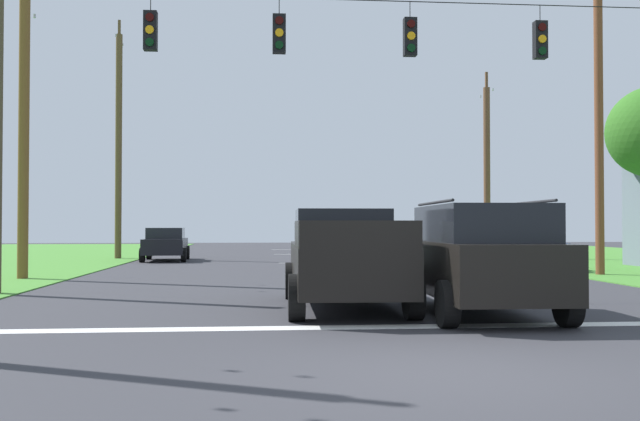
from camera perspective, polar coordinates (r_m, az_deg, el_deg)
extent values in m
plane|color=#333338|center=(8.15, 10.53, -12.65)|extent=(120.00, 120.00, 0.00)
cube|color=white|center=(11.48, 5.84, -9.30)|extent=(14.75, 0.45, 0.01)
cube|color=white|center=(17.38, 2.10, -6.56)|extent=(2.50, 0.15, 0.01)
cube|color=white|center=(23.69, 0.20, -5.14)|extent=(2.50, 0.15, 0.01)
cube|color=white|center=(30.78, -1.00, -4.24)|extent=(2.50, 0.15, 0.01)
cube|color=white|center=(40.00, -1.92, -3.55)|extent=(2.50, 0.15, 0.01)
cube|color=white|center=(48.11, -2.44, -3.16)|extent=(2.50, 0.15, 0.01)
cylinder|color=black|center=(18.28, 2.85, 16.60)|extent=(17.14, 0.02, 0.02)
cylinder|color=black|center=(18.25, -13.50, 15.98)|extent=(0.02, 0.02, 0.42)
cube|color=black|center=(18.06, -13.51, 13.90)|extent=(0.32, 0.24, 0.95)
cylinder|color=#310503|center=(18.01, -13.58, 14.92)|extent=(0.20, 0.04, 0.20)
cylinder|color=orange|center=(17.93, -13.58, 14.00)|extent=(0.20, 0.04, 0.20)
cylinder|color=black|center=(17.85, -13.59, 13.07)|extent=(0.20, 0.04, 0.20)
cylinder|color=black|center=(18.07, -3.31, 16.12)|extent=(0.02, 0.02, 0.42)
cube|color=black|center=(17.88, -3.32, 14.03)|extent=(0.32, 0.24, 0.95)
cylinder|color=#310503|center=(17.82, -3.30, 15.06)|extent=(0.20, 0.04, 0.20)
cylinder|color=orange|center=(17.74, -3.30, 14.13)|extent=(0.20, 0.04, 0.20)
cylinder|color=black|center=(17.66, -3.30, 13.19)|extent=(0.20, 0.04, 0.20)
cylinder|color=black|center=(18.45, 7.27, 15.76)|extent=(0.02, 0.02, 0.42)
cube|color=black|center=(18.26, 7.28, 13.71)|extent=(0.32, 0.24, 0.95)
cylinder|color=#310503|center=(18.21, 7.37, 14.72)|extent=(0.20, 0.04, 0.20)
cylinder|color=orange|center=(18.13, 7.37, 13.80)|extent=(0.20, 0.04, 0.20)
cylinder|color=black|center=(18.05, 7.38, 12.88)|extent=(0.20, 0.04, 0.20)
cylinder|color=black|center=(19.41, 17.32, 14.94)|extent=(0.02, 0.02, 0.42)
cube|color=black|center=(19.23, 17.34, 12.99)|extent=(0.32, 0.24, 0.95)
cylinder|color=#310503|center=(19.18, 17.49, 13.94)|extent=(0.20, 0.04, 0.20)
cylinder|color=orange|center=(19.10, 17.50, 13.07)|extent=(0.20, 0.04, 0.20)
cylinder|color=black|center=(19.03, 17.50, 12.19)|extent=(0.20, 0.04, 0.20)
cube|color=black|center=(13.91, 2.01, -4.50)|extent=(2.13, 5.45, 0.85)
cube|color=black|center=(14.53, 1.76, -1.30)|extent=(1.90, 1.94, 0.70)
cube|color=black|center=(12.48, -1.68, -1.89)|extent=(0.16, 2.38, 0.45)
cube|color=black|center=(12.68, 6.84, -1.87)|extent=(0.16, 2.38, 0.45)
cube|color=black|center=(11.26, 3.33, -1.95)|extent=(1.96, 0.15, 0.45)
cylinder|color=black|center=(15.71, -2.29, -5.68)|extent=(0.30, 0.81, 0.80)
cylinder|color=black|center=(15.88, 4.97, -5.62)|extent=(0.30, 0.81, 0.80)
cylinder|color=black|center=(12.05, -1.90, -7.03)|extent=(0.30, 0.81, 0.80)
cylinder|color=black|center=(12.28, 7.54, -6.91)|extent=(0.30, 0.81, 0.80)
cube|color=black|center=(13.22, 12.68, -4.51)|extent=(2.08, 4.85, 0.95)
cube|color=black|center=(13.05, 12.85, -1.04)|extent=(1.89, 3.25, 0.65)
cylinder|color=black|center=(12.85, 9.20, 0.62)|extent=(0.12, 2.72, 0.05)
cylinder|color=black|center=(13.32, 16.35, 0.59)|extent=(0.12, 2.72, 0.05)
cylinder|color=black|center=(14.62, 7.21, -6.08)|extent=(0.28, 0.77, 0.76)
cylinder|color=black|center=(15.09, 14.54, -5.90)|extent=(0.28, 0.77, 0.76)
cylinder|color=black|center=(11.44, 10.25, -7.42)|extent=(0.28, 0.77, 0.76)
cylinder|color=black|center=(12.04, 19.37, -7.06)|extent=(0.28, 0.77, 0.76)
cube|color=silver|center=(30.95, 2.14, -2.99)|extent=(4.44, 2.18, 0.70)
cube|color=black|center=(30.94, 2.14, -1.88)|extent=(2.24, 1.80, 0.50)
cylinder|color=black|center=(29.81, -0.16, -3.73)|extent=(0.66, 0.28, 0.64)
cylinder|color=black|center=(31.58, -0.73, -3.59)|extent=(0.66, 0.28, 0.64)
cylinder|color=black|center=(30.43, 5.12, -3.67)|extent=(0.66, 0.28, 0.64)
cylinder|color=black|center=(32.16, 4.28, -3.54)|extent=(0.66, 0.28, 0.64)
cube|color=navy|center=(27.08, 16.11, -3.19)|extent=(2.01, 4.38, 0.70)
cube|color=black|center=(27.07, 16.10, -1.92)|extent=(1.72, 2.18, 0.50)
cylinder|color=black|center=(28.19, 13.47, -3.84)|extent=(0.25, 0.65, 0.64)
cylinder|color=black|center=(28.73, 16.93, -3.77)|extent=(0.25, 0.65, 0.64)
cylinder|color=black|center=(25.47, 15.18, -4.11)|extent=(0.25, 0.65, 0.64)
cylinder|color=black|center=(26.06, 18.97, -4.02)|extent=(0.25, 0.65, 0.64)
cube|color=black|center=(33.46, -12.34, -2.83)|extent=(1.99, 4.38, 0.70)
cube|color=black|center=(33.44, -12.33, -1.80)|extent=(1.71, 2.17, 0.50)
cylinder|color=black|center=(34.96, -13.62, -3.33)|extent=(0.25, 0.65, 0.64)
cylinder|color=black|center=(34.82, -10.67, -3.35)|extent=(0.25, 0.65, 0.64)
cylinder|color=black|center=(32.15, -14.15, -3.51)|extent=(0.25, 0.65, 0.64)
cylinder|color=black|center=(31.99, -10.94, -3.54)|extent=(0.25, 0.65, 0.64)
cylinder|color=brown|center=(25.10, 21.57, 7.42)|extent=(0.28, 0.28, 10.72)
cylinder|color=brown|center=(36.08, 13.31, 2.98)|extent=(0.33, 0.33, 8.50)
cube|color=brown|center=(36.57, 13.28, 9.01)|extent=(0.12, 0.12, 2.34)
cylinder|color=#B2B7BC|center=(37.47, 12.83, 8.95)|extent=(0.08, 0.08, 0.12)
cylinder|color=#B2B7BC|center=(35.72, 13.76, 9.46)|extent=(0.08, 0.08, 0.12)
cylinder|color=brown|center=(23.33, -22.78, 6.52)|extent=(0.32, 0.32, 9.45)
cube|color=brown|center=(24.03, -22.71, 14.64)|extent=(0.12, 0.12, 2.33)
cylinder|color=#B2B7BC|center=(24.91, -22.03, 14.34)|extent=(0.08, 0.08, 0.12)
cylinder|color=brown|center=(35.98, -15.94, 5.00)|extent=(0.32, 0.32, 10.99)
cube|color=brown|center=(36.87, -15.89, 12.90)|extent=(0.12, 0.12, 2.20)
cylinder|color=#B2B7BC|center=(37.74, -15.63, 12.76)|extent=(0.08, 0.08, 0.12)
cylinder|color=#B2B7BC|center=(36.07, -16.16, 13.43)|extent=(0.08, 0.08, 0.12)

